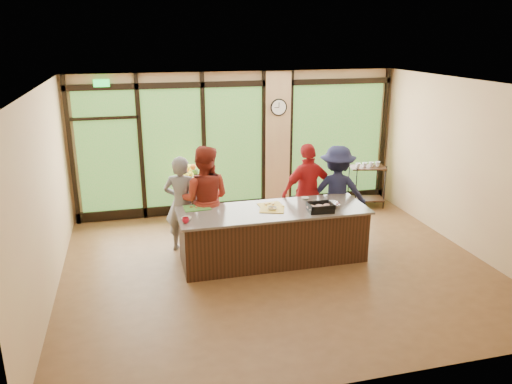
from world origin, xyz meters
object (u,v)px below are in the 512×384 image
cook_left (182,204)px  flower_stand (189,204)px  cook_right (337,192)px  bar_cart (367,180)px  island_base (273,236)px  roasting_pan (320,209)px

cook_left → flower_stand: (0.28, 1.35, -0.47)m
flower_stand → cook_right: bearing=-23.4°
cook_right → flower_stand: (-2.62, 1.43, -0.49)m
cook_left → flower_stand: bearing=-79.0°
flower_stand → bar_cart: bar_cart is taller
cook_right → bar_cart: size_ratio=1.72×
cook_left → bar_cart: (4.24, 1.33, -0.25)m
flower_stand → bar_cart: size_ratio=0.76×
island_base → roasting_pan: roasting_pan is taller
cook_right → roasting_pan: (-0.72, -1.00, 0.07)m
roasting_pan → flower_stand: roasting_pan is taller
cook_left → bar_cart: 4.45m
island_base → roasting_pan: 0.94m
island_base → cook_right: 1.68m
cook_right → bar_cart: 1.96m
cook_left → cook_right: bearing=-158.9°
bar_cart → cook_right: bearing=-120.8°
cook_right → roasting_pan: bearing=72.8°
cook_right → bar_cart: bearing=-114.8°
cook_left → cook_right: size_ratio=0.98×
cook_left → roasting_pan: (2.18, -1.08, 0.09)m
cook_right → cook_left: bearing=17.1°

